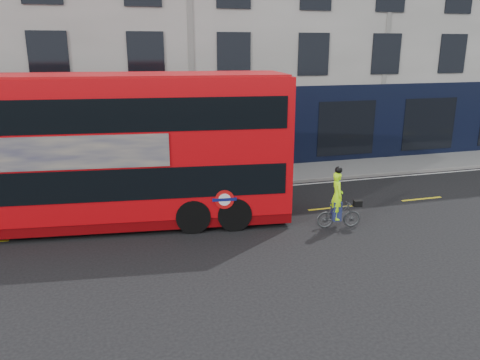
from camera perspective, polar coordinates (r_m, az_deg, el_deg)
name	(u,v)px	position (r m, az deg, el deg)	size (l,w,h in m)	color
ground	(239,234)	(15.26, -0.10, -6.62)	(120.00, 120.00, 0.00)	black
pavement	(200,180)	(21.23, -4.88, 0.05)	(60.00, 3.00, 0.12)	slate
kerb	(207,189)	(19.82, -4.04, -1.08)	(60.00, 0.12, 0.13)	gray
building_terrace	(173,15)	(26.83, -8.12, 19.30)	(50.00, 10.07, 15.00)	#BCB8B1
road_edge_line	(209,192)	(19.55, -3.85, -1.50)	(58.00, 0.10, 0.01)	silver
lane_dashes	(228,218)	(16.61, -1.51, -4.69)	(58.00, 0.12, 0.01)	yellow
bus	(102,150)	(16.09, -16.53, 3.53)	(12.70, 4.33, 5.03)	red
cyclist	(338,207)	(15.89, 11.88, -3.25)	(1.55, 0.66, 2.12)	#3F4243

